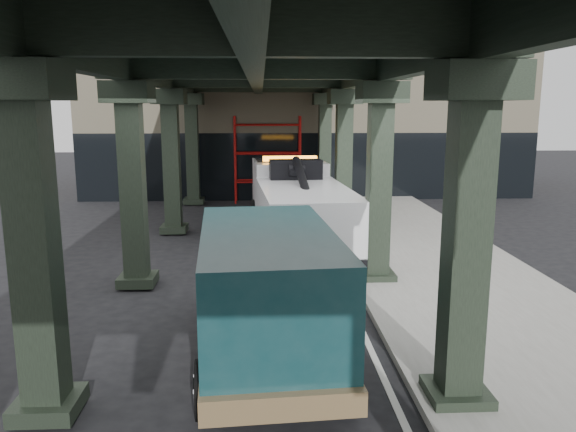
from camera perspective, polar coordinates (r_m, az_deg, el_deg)
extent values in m
plane|color=black|center=(12.41, -1.23, -9.80)|extent=(90.00, 90.00, 0.00)
cube|color=gray|center=(15.05, 16.05, -6.16)|extent=(5.00, 40.00, 0.15)
cube|color=silver|center=(14.43, 5.37, -6.80)|extent=(0.12, 38.00, 0.01)
cube|color=black|center=(8.35, 17.62, -2.75)|extent=(0.55, 0.55, 5.00)
cube|color=black|center=(8.13, 18.56, 12.84)|extent=(1.10, 1.10, 0.50)
cube|color=black|center=(9.17, 16.74, -16.99)|extent=(0.90, 0.90, 0.24)
cube|color=black|center=(14.03, 9.20, 3.05)|extent=(0.55, 0.55, 5.00)
cube|color=black|center=(13.90, 9.49, 12.27)|extent=(1.10, 1.10, 0.50)
cube|color=black|center=(14.53, 8.92, -6.05)|extent=(0.90, 0.90, 0.24)
cube|color=black|center=(19.90, 5.67, 5.46)|extent=(0.55, 0.55, 5.00)
cube|color=black|center=(19.81, 5.79, 11.95)|extent=(1.10, 1.10, 0.50)
cube|color=black|center=(20.26, 5.54, -1.08)|extent=(0.90, 0.90, 0.24)
cube|color=black|center=(25.83, 3.74, 6.76)|extent=(0.55, 0.55, 5.00)
cube|color=black|center=(25.76, 3.80, 11.76)|extent=(1.10, 1.10, 0.50)
cube|color=black|center=(26.11, 3.67, 1.68)|extent=(0.90, 0.90, 0.24)
cube|color=black|center=(8.43, -24.33, -3.10)|extent=(0.55, 0.55, 5.00)
cube|color=black|center=(8.22, -25.60, 12.32)|extent=(1.10, 1.10, 0.50)
cube|color=black|center=(9.24, -23.14, -17.21)|extent=(0.90, 0.90, 0.24)
cube|color=black|center=(14.08, -15.48, 2.82)|extent=(0.55, 0.55, 5.00)
cube|color=black|center=(13.95, -15.96, 12.00)|extent=(1.10, 1.10, 0.50)
cube|color=black|center=(14.58, -15.01, -6.24)|extent=(0.90, 0.90, 0.24)
cube|color=black|center=(19.93, -11.73, 5.30)|extent=(0.55, 0.55, 5.00)
cube|color=black|center=(19.85, -11.99, 11.77)|extent=(1.10, 1.10, 0.50)
cube|color=black|center=(20.29, -11.48, -1.24)|extent=(0.90, 0.90, 0.24)
cube|color=black|center=(25.86, -9.69, 6.63)|extent=(0.55, 0.55, 5.00)
cube|color=black|center=(25.79, -9.85, 11.62)|extent=(1.10, 1.10, 0.50)
cube|color=black|center=(26.13, -9.52, 1.56)|extent=(0.90, 0.90, 0.24)
cube|color=black|center=(13.95, 9.60, 15.56)|extent=(0.35, 32.00, 1.10)
cube|color=black|center=(13.99, -16.14, 15.27)|extent=(0.35, 32.00, 1.10)
cube|color=black|center=(13.64, -3.30, 15.79)|extent=(0.35, 32.00, 1.10)
cube|color=black|center=(13.72, -3.33, 18.70)|extent=(7.40, 32.00, 0.30)
cube|color=#C6B793|center=(31.68, 1.45, 10.28)|extent=(22.00, 10.00, 8.00)
cylinder|color=#AF0F0E|center=(26.63, -5.34, 5.79)|extent=(0.08, 0.08, 4.00)
cylinder|color=#AF0F0E|center=(25.84, -5.42, 5.63)|extent=(0.08, 0.08, 4.00)
cylinder|color=#AF0F0E|center=(26.67, 1.15, 5.84)|extent=(0.08, 0.08, 4.00)
cylinder|color=#AF0F0E|center=(25.87, 1.27, 5.68)|extent=(0.08, 0.08, 4.00)
cylinder|color=#AF0F0E|center=(26.72, -2.08, 3.69)|extent=(3.00, 0.08, 0.08)
cylinder|color=#AF0F0E|center=(26.58, -2.10, 6.47)|extent=(3.00, 0.08, 0.08)
cylinder|color=#AF0F0E|center=(26.51, -2.12, 9.27)|extent=(3.00, 0.08, 0.08)
cube|color=black|center=(17.47, 1.16, -1.15)|extent=(1.59, 7.85, 0.26)
cube|color=white|center=(19.90, 0.12, 2.93)|extent=(2.61, 2.66, 1.87)
cube|color=white|center=(21.05, -0.24, 1.95)|extent=(2.49, 0.90, 0.94)
cube|color=black|center=(20.09, 0.03, 4.51)|extent=(2.38, 1.51, 0.88)
cube|color=white|center=(16.17, 1.75, 0.30)|extent=(2.85, 5.36, 1.45)
cube|color=orange|center=(19.57, 0.19, 5.86)|extent=(1.89, 0.42, 0.17)
cube|color=black|center=(18.06, 0.79, 4.76)|extent=(1.70, 0.74, 0.62)
cylinder|color=black|center=(16.25, 1.65, 3.13)|extent=(0.50, 3.64, 1.39)
cube|color=black|center=(13.88, 3.34, -5.95)|extent=(0.41, 1.47, 0.19)
cube|color=black|center=(13.21, 3.89, -7.08)|extent=(1.68, 0.38, 0.19)
cylinder|color=black|center=(20.27, -3.20, 0.09)|extent=(0.44, 1.17, 1.14)
cylinder|color=silver|center=(20.27, -3.20, 0.09)|extent=(0.45, 0.66, 0.63)
cylinder|color=black|center=(20.54, 3.18, 0.23)|extent=(0.44, 1.17, 1.14)
cylinder|color=silver|center=(20.54, 3.18, 0.23)|extent=(0.45, 0.66, 0.63)
cylinder|color=black|center=(16.93, -2.46, -2.10)|extent=(0.44, 1.17, 1.14)
cylinder|color=silver|center=(16.93, -2.46, -2.10)|extent=(0.45, 0.66, 0.63)
cylinder|color=black|center=(17.24, 5.13, -1.89)|extent=(0.44, 1.17, 1.14)
cylinder|color=silver|center=(17.24, 5.13, -1.89)|extent=(0.45, 0.66, 0.63)
cylinder|color=black|center=(15.62, -2.09, -3.22)|extent=(0.44, 1.17, 1.14)
cylinder|color=silver|center=(15.62, -2.09, -3.22)|extent=(0.45, 0.66, 0.63)
cylinder|color=black|center=(15.96, 6.13, -2.96)|extent=(0.44, 1.17, 1.14)
cylinder|color=silver|center=(15.96, 6.13, -2.96)|extent=(0.45, 0.66, 0.63)
cube|color=#11383D|center=(12.40, -3.20, -5.06)|extent=(2.19, 1.29, 0.93)
cube|color=#11383D|center=(9.57, -2.09, -7.37)|extent=(2.50, 4.79, 2.01)
cube|color=olive|center=(10.24, -2.26, -11.03)|extent=(2.63, 5.93, 0.36)
cube|color=black|center=(11.79, -3.11, -1.76)|extent=(2.04, 0.59, 0.86)
cube|color=black|center=(9.72, -2.27, -3.91)|extent=(2.47, 3.87, 0.57)
cube|color=silver|center=(13.04, -3.34, -6.14)|extent=(2.07, 0.28, 0.31)
cylinder|color=black|center=(12.49, -7.93, -7.66)|extent=(0.35, 0.89, 0.87)
cylinder|color=silver|center=(12.49, -7.93, -7.66)|extent=(0.36, 0.50, 0.48)
cylinder|color=black|center=(12.62, 1.56, -7.36)|extent=(0.35, 0.89, 0.87)
cylinder|color=silver|center=(12.62, 1.56, -7.36)|extent=(0.36, 0.50, 0.48)
cylinder|color=black|center=(8.50, -8.38, -17.03)|extent=(0.35, 0.89, 0.87)
cylinder|color=silver|center=(8.50, -8.38, -17.03)|extent=(0.36, 0.50, 0.48)
cylinder|color=black|center=(8.68, 5.97, -16.33)|extent=(0.35, 0.89, 0.87)
cylinder|color=silver|center=(8.68, 5.97, -16.33)|extent=(0.36, 0.50, 0.48)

